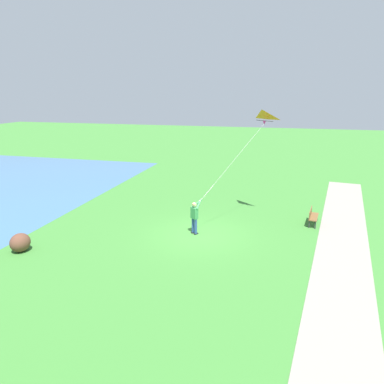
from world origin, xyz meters
TOP-DOWN VIEW (x-y plane):
  - ground_plane at (0.00, 0.00)m, footprint 120.00×120.00m
  - walkway_path at (-6.81, 2.00)m, footprint 6.76×32.03m
  - person_kite_flyer at (0.28, -0.11)m, footprint 0.57×0.61m
  - flying_kite at (-2.68, -3.77)m, footprint 3.43×4.02m
  - park_bench_near_walkway at (-5.84, -3.18)m, footprint 0.64×1.55m
  - lakeside_shrub at (7.70, 4.10)m, footprint 0.88×1.00m

SIDE VIEW (x-z plane):
  - ground_plane at x=0.00m, z-range 0.00..0.00m
  - walkway_path at x=-6.81m, z-range 0.00..0.02m
  - lakeside_shrub at x=7.70m, z-range 0.00..0.88m
  - park_bench_near_walkway at x=-5.84m, z-range 0.07..0.95m
  - person_kite_flyer at x=0.28m, z-range 0.13..1.96m
  - flying_kite at x=-2.68m, z-range 3.61..8.12m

